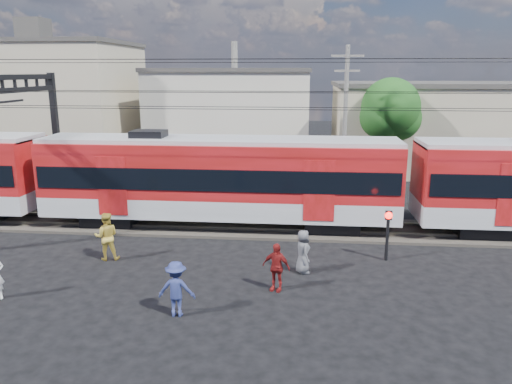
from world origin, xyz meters
TOP-DOWN VIEW (x-y plane):
  - ground at (0.00, 0.00)m, footprint 120.00×120.00m
  - track_bed at (0.00, 8.00)m, footprint 70.00×3.40m
  - rail_near at (0.00, 7.25)m, footprint 70.00×0.12m
  - rail_far at (0.00, 8.75)m, footprint 70.00×0.12m
  - commuter_train at (0.12, 8.00)m, footprint 50.30×3.08m
  - catenary at (-8.65, 8.00)m, footprint 70.00×9.30m
  - building_west at (-17.00, 24.00)m, footprint 14.28×10.20m
  - building_midwest at (-2.00, 27.00)m, footprint 12.24×12.24m
  - building_mideast at (14.00, 24.00)m, footprint 16.32×10.20m
  - utility_pole_mid at (6.00, 15.00)m, footprint 1.80×0.24m
  - tree_near at (9.19, 18.09)m, footprint 3.82×3.64m
  - pedestrian_b at (-3.73, 3.55)m, footprint 1.06×0.92m
  - pedestrian_c at (0.07, -0.65)m, footprint 1.11×0.65m
  - pedestrian_d at (2.89, 1.39)m, footprint 1.04×0.70m
  - pedestrian_e at (3.76, 2.98)m, footprint 0.72×0.90m
  - crossing_signal at (6.95, 4.50)m, footprint 0.29×0.29m

SIDE VIEW (x-z plane):
  - ground at x=0.00m, z-range 0.00..0.00m
  - track_bed at x=0.00m, z-range 0.00..0.12m
  - rail_near at x=0.00m, z-range 0.12..0.24m
  - rail_far at x=0.00m, z-range 0.12..0.24m
  - pedestrian_e at x=3.76m, z-range 0.00..1.60m
  - pedestrian_d at x=2.89m, z-range 0.00..1.64m
  - pedestrian_c at x=0.07m, z-range 0.00..1.70m
  - pedestrian_b at x=-3.73m, z-range 0.00..1.86m
  - crossing_signal at x=6.95m, z-range 0.38..2.36m
  - commuter_train at x=0.12m, z-range 0.31..4.49m
  - building_mideast at x=14.00m, z-range 0.01..6.31m
  - building_midwest at x=-2.00m, z-range 0.01..7.31m
  - utility_pole_mid at x=6.00m, z-range 0.28..8.78m
  - building_west at x=-17.00m, z-range 0.01..9.31m
  - tree_near at x=9.19m, z-range 1.30..8.02m
  - catenary at x=-8.65m, z-range 1.38..8.89m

